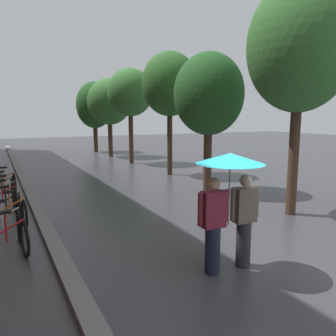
{
  "coord_description": "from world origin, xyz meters",
  "views": [
    {
      "loc": [
        -4.12,
        -4.12,
        2.65
      ],
      "look_at": [
        -0.27,
        3.19,
        1.35
      ],
      "focal_mm": 35.16,
      "sensor_mm": 36.0,
      "label": 1
    }
  ],
  "objects": [
    {
      "name": "street_tree_1",
      "position": [
        2.55,
        5.5,
        3.39
      ],
      "size": [
        2.44,
        2.44,
        4.84
      ],
      "color": "#473323",
      "rests_on": "ground"
    },
    {
      "name": "street_tree_4",
      "position": [
        2.69,
        17.0,
        3.59
      ],
      "size": [
        2.86,
        2.86,
        5.1
      ],
      "color": "#473323",
      "rests_on": "ground"
    },
    {
      "name": "kerb_strip",
      "position": [
        -3.2,
        10.0,
        0.06
      ],
      "size": [
        0.3,
        36.0,
        0.12
      ],
      "primitive_type": "cube",
      "color": "slate",
      "rests_on": "ground"
    },
    {
      "name": "couple_under_umbrella",
      "position": [
        -0.66,
        0.2,
        1.39
      ],
      "size": [
        1.23,
        1.15,
        2.05
      ],
      "color": "#1E233D",
      "rests_on": "ground"
    },
    {
      "name": "street_tree_2",
      "position": [
        2.9,
        9.03,
        4.04
      ],
      "size": [
        2.49,
        2.49,
        5.47
      ],
      "color": "#473323",
      "rests_on": "ground"
    },
    {
      "name": "street_tree_0",
      "position": [
        2.92,
        2.03,
        4.39
      ],
      "size": [
        2.69,
        2.69,
        6.09
      ],
      "color": "#473323",
      "rests_on": "ground"
    },
    {
      "name": "street_tree_3",
      "position": [
        2.71,
        13.32,
        3.94
      ],
      "size": [
        2.53,
        2.53,
        5.28
      ],
      "color": "#473323",
      "rests_on": "ground"
    },
    {
      "name": "street_tree_5",
      "position": [
        2.62,
        20.38,
        3.46
      ],
      "size": [
        2.69,
        2.69,
        5.2
      ],
      "color": "#473323",
      "rests_on": "ground"
    },
    {
      "name": "ground_plane",
      "position": [
        0.0,
        0.0,
        0.0
      ],
      "size": [
        80.0,
        80.0,
        0.0
      ],
      "primitive_type": "plane",
      "color": "#38383D"
    },
    {
      "name": "parked_bicycle_2",
      "position": [
        -4.13,
        4.11,
        0.38
      ],
      "size": [
        1.12,
        0.76,
        0.96
      ],
      "color": "black",
      "rests_on": "ground"
    }
  ]
}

